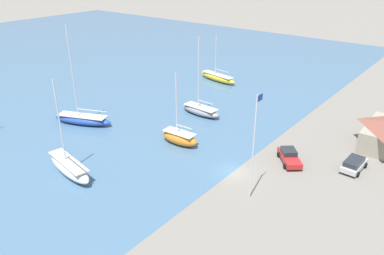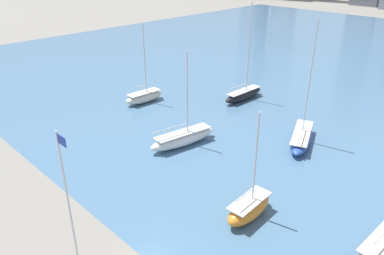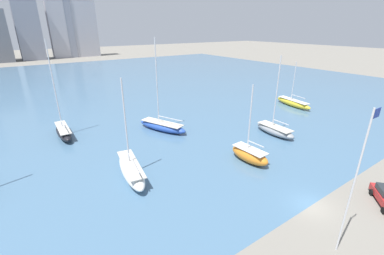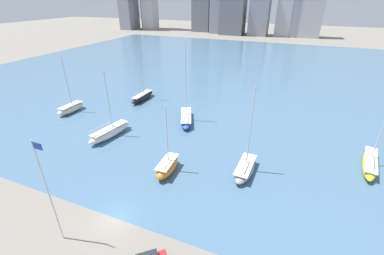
% 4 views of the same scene
% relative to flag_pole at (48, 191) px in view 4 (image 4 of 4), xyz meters
% --- Properties ---
extents(ground_plane, '(500.00, 500.00, 0.00)m').
position_rel_flag_pole_xyz_m(ground_plane, '(3.53, 4.53, -6.82)').
color(ground_plane, gray).
extents(harbor_water, '(180.00, 140.00, 0.00)m').
position_rel_flag_pole_xyz_m(harbor_water, '(3.53, 74.53, -6.82)').
color(harbor_water, '#476B89').
rests_on(harbor_water, ground_plane).
extents(flag_pole, '(1.24, 0.14, 12.64)m').
position_rel_flag_pole_xyz_m(flag_pole, '(0.00, 0.00, 0.00)').
color(flag_pole, silver).
rests_on(flag_pole, ground_plane).
extents(sailboat_yellow, '(3.77, 10.39, 10.29)m').
position_rel_flag_pole_xyz_m(sailboat_yellow, '(33.95, 28.18, -5.96)').
color(sailboat_yellow, yellow).
rests_on(sailboat_yellow, harbor_water).
extents(sailboat_black, '(2.27, 9.08, 16.03)m').
position_rel_flag_pole_xyz_m(sailboat_black, '(-14.52, 39.67, -5.83)').
color(sailboat_black, black).
rests_on(sailboat_black, harbor_water).
extents(sailboat_blue, '(6.35, 10.33, 16.18)m').
position_rel_flag_pole_xyz_m(sailboat_blue, '(0.82, 32.39, -5.92)').
color(sailboat_blue, '#284CA8').
rests_on(sailboat_blue, harbor_water).
extents(sailboat_gray, '(2.90, 7.93, 13.52)m').
position_rel_flag_pole_xyz_m(sailboat_gray, '(16.18, 19.43, -5.95)').
color(sailboat_gray, gray).
rests_on(sailboat_gray, harbor_water).
extents(sailboat_orange, '(2.64, 6.22, 10.88)m').
position_rel_flag_pole_xyz_m(sailboat_orange, '(5.24, 15.09, -5.75)').
color(sailboat_orange, orange).
rests_on(sailboat_orange, harbor_water).
extents(sailboat_cream, '(2.74, 7.23, 13.02)m').
position_rel_flag_pole_xyz_m(sailboat_cream, '(-25.64, 26.84, -5.81)').
color(sailboat_cream, beige).
rests_on(sailboat_cream, harbor_water).
extents(sailboat_white, '(3.89, 10.01, 12.42)m').
position_rel_flag_pole_xyz_m(sailboat_white, '(-9.90, 20.84, -5.81)').
color(sailboat_white, white).
rests_on(sailboat_white, harbor_water).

